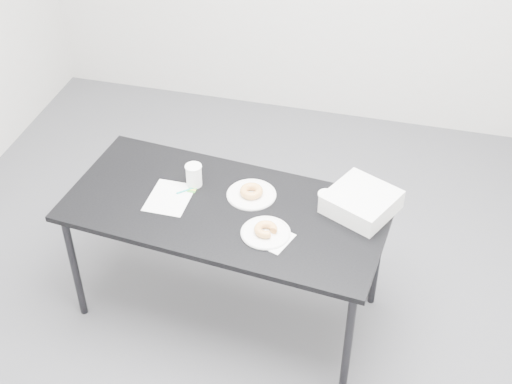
% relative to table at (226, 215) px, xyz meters
% --- Properties ---
extents(floor, '(4.00, 4.00, 0.00)m').
position_rel_table_xyz_m(floor, '(0.08, 0.06, -0.65)').
color(floor, '#47474C').
rests_on(floor, ground).
extents(table, '(1.62, 0.88, 0.71)m').
position_rel_table_xyz_m(table, '(0.00, 0.00, 0.00)').
color(table, black).
rests_on(table, floor).
extents(scorecard, '(0.20, 0.26, 0.00)m').
position_rel_table_xyz_m(scorecard, '(-0.28, -0.00, 0.05)').
color(scorecard, white).
rests_on(scorecard, table).
extents(logo_patch, '(0.04, 0.04, 0.00)m').
position_rel_table_xyz_m(logo_patch, '(-0.20, 0.08, 0.06)').
color(logo_patch, green).
rests_on(logo_patch, scorecard).
extents(pen, '(0.09, 0.09, 0.01)m').
position_rel_table_xyz_m(pen, '(-0.22, 0.07, 0.06)').
color(pen, '#0D958B').
rests_on(pen, scorecard).
extents(napkin, '(0.21, 0.21, 0.00)m').
position_rel_table_xyz_m(napkin, '(0.27, -0.16, 0.06)').
color(napkin, white).
rests_on(napkin, table).
extents(plate_near, '(0.23, 0.23, 0.01)m').
position_rel_table_xyz_m(plate_near, '(0.23, -0.14, 0.06)').
color(plate_near, silver).
rests_on(plate_near, napkin).
extents(donut_near, '(0.15, 0.15, 0.04)m').
position_rel_table_xyz_m(donut_near, '(0.23, -0.14, 0.08)').
color(donut_near, '#D79044').
rests_on(donut_near, plate_near).
extents(plate_far, '(0.24, 0.24, 0.01)m').
position_rel_table_xyz_m(plate_far, '(0.10, 0.12, 0.06)').
color(plate_far, silver).
rests_on(plate_far, table).
extents(donut_far, '(0.14, 0.14, 0.04)m').
position_rel_table_xyz_m(donut_far, '(0.10, 0.12, 0.08)').
color(donut_far, '#D79044').
rests_on(donut_far, plate_far).
extents(coffee_cup, '(0.08, 0.08, 0.12)m').
position_rel_table_xyz_m(coffee_cup, '(-0.20, 0.13, 0.11)').
color(coffee_cup, white).
rests_on(coffee_cup, table).
extents(cup_lid, '(0.08, 0.08, 0.01)m').
position_rel_table_xyz_m(cup_lid, '(0.46, 0.21, 0.06)').
color(cup_lid, white).
rests_on(cup_lid, table).
extents(bakery_box, '(0.39, 0.39, 0.10)m').
position_rel_table_xyz_m(bakery_box, '(0.64, 0.14, 0.10)').
color(bakery_box, silver).
rests_on(bakery_box, table).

